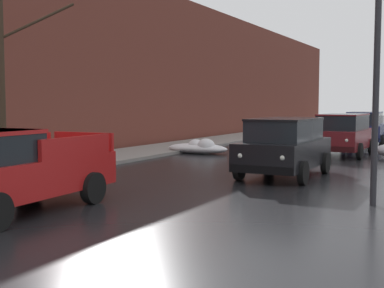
% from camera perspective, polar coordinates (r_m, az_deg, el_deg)
% --- Properties ---
extents(left_sidewalk_slab, '(3.20, 80.00, 0.13)m').
position_cam_1_polar(left_sidewalk_slab, '(23.08, -6.37, -1.00)').
color(left_sidewalk_slab, gray).
rests_on(left_sidewalk_slab, ground).
extents(brick_townhouse_facade, '(0.63, 80.00, 8.42)m').
position_cam_1_polar(brick_townhouse_facade, '(24.28, -10.63, 9.02)').
color(brick_townhouse_facade, brown).
rests_on(brick_townhouse_facade, ground).
extents(snow_bank_near_corner_left, '(2.95, 1.16, 0.70)m').
position_cam_1_polar(snow_bank_near_corner_left, '(23.30, 0.76, -0.42)').
color(snow_bank_near_corner_left, white).
rests_on(snow_bank_near_corner_left, ground).
extents(pickup_truck_red_approaching_near_lane, '(2.27, 4.95, 1.76)m').
position_cam_1_polar(pickup_truck_red_approaching_near_lane, '(11.29, -19.52, -2.85)').
color(pickup_truck_red_approaching_near_lane, red).
rests_on(pickup_truck_red_approaching_near_lane, ground).
extents(suv_black_parked_kerbside_close, '(2.11, 4.35, 1.82)m').
position_cam_1_polar(suv_black_parked_kerbside_close, '(16.18, 10.26, -0.11)').
color(suv_black_parked_kerbside_close, black).
rests_on(suv_black_parked_kerbside_close, ground).
extents(suv_maroon_parked_kerbside_mid, '(2.18, 4.42, 1.82)m').
position_cam_1_polar(suv_maroon_parked_kerbside_mid, '(23.33, 16.41, 1.19)').
color(suv_maroon_parked_kerbside_mid, maroon).
rests_on(suv_maroon_parked_kerbside_mid, ground).
extents(suv_darkblue_parked_far_down_block, '(2.28, 4.57, 1.82)m').
position_cam_1_polar(suv_darkblue_parked_far_down_block, '(29.30, 18.64, 1.78)').
color(suv_darkblue_parked_far_down_block, navy).
rests_on(suv_darkblue_parked_far_down_block, ground).
extents(street_lamp_post, '(0.44, 0.24, 5.36)m').
position_cam_1_polar(street_lamp_post, '(12.07, 19.81, 7.84)').
color(street_lamp_post, '#28282D').
rests_on(street_lamp_post, ground).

